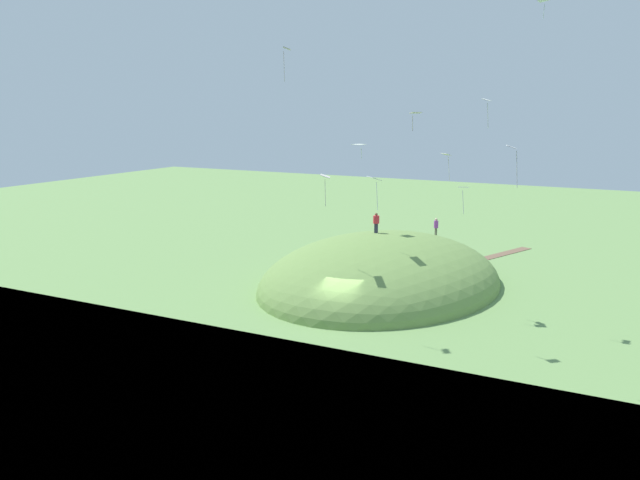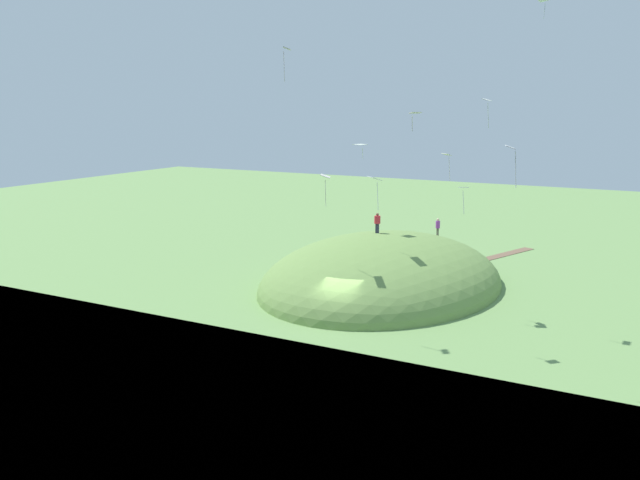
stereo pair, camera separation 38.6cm
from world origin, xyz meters
name	(u,v)px [view 1 (the left image)]	position (x,y,z in m)	size (l,w,h in m)	color
ground_plane	(338,320)	(0.00, 0.00, 0.00)	(160.00, 160.00, 0.00)	#6B9250
grass_hill	(381,285)	(9.18, 0.83, 0.00)	(22.75, 17.31, 7.48)	olive
dirt_path	(493,257)	(22.72, -4.37, 0.02)	(11.33, 1.02, 0.04)	brown
person_with_child	(376,221)	(10.62, 1.96, 4.65)	(0.52, 0.52, 1.57)	#2C2D43
person_watching_kites	(436,225)	(17.88, -0.53, 3.36)	(0.52, 0.52, 1.62)	#505144
kite_0	(463,190)	(5.58, -6.21, 8.09)	(0.71, 0.79, 1.76)	white
kite_1	(286,52)	(-0.35, 3.44, 16.64)	(0.86, 0.78, 2.06)	silver
kite_2	(374,180)	(6.19, 0.28, 8.32)	(1.25, 1.27, 2.40)	white
kite_3	(325,178)	(2.27, 2.11, 8.75)	(1.11, 0.96, 2.17)	silver
kite_4	(415,114)	(0.49, -4.65, 12.95)	(0.76, 0.77, 1.12)	white
kite_5	(359,145)	(11.46, 3.88, 10.38)	(1.19, 0.96, 1.13)	white
kite_6	(487,102)	(5.55, -7.46, 13.62)	(0.72, 0.51, 1.81)	silver
kite_7	(513,151)	(-3.23, -11.05, 11.24)	(0.80, 0.71, 2.07)	white
kite_8	(544,0)	(6.17, -10.44, 19.52)	(0.99, 0.69, 1.20)	white
kite_9	(447,157)	(6.37, -4.78, 10.08)	(0.71, 0.76, 1.80)	white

